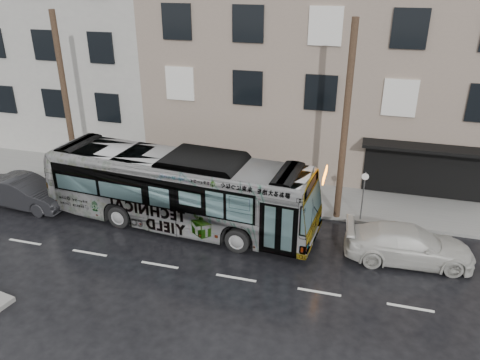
# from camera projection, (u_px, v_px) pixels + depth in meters

# --- Properties ---
(ground) EXTENTS (120.00, 120.00, 0.00)m
(ground) POSITION_uv_depth(u_px,v_px,m) (183.00, 234.00, 21.01)
(ground) COLOR black
(ground) RESTS_ON ground
(sidewalk) EXTENTS (90.00, 3.60, 0.15)m
(sidewalk) POSITION_uv_depth(u_px,v_px,m) (217.00, 188.00, 25.28)
(sidewalk) COLOR gray
(sidewalk) RESTS_ON ground
(building_taupe) EXTENTS (20.00, 12.00, 11.00)m
(building_taupe) POSITION_uv_depth(u_px,v_px,m) (333.00, 65.00, 28.64)
(building_taupe) COLOR gray
(building_taupe) RESTS_ON ground
(building_grey) EXTENTS (26.00, 15.00, 16.00)m
(building_grey) POSITION_uv_depth(u_px,v_px,m) (24.00, 11.00, 34.60)
(building_grey) COLOR #AFAEA5
(building_grey) RESTS_ON ground
(utility_pole_front) EXTENTS (0.30, 0.30, 9.00)m
(utility_pole_front) POSITION_uv_depth(u_px,v_px,m) (345.00, 125.00, 20.38)
(utility_pole_front) COLOR #4B3725
(utility_pole_front) RESTS_ON sidewalk
(utility_pole_rear) EXTENTS (0.30, 0.30, 9.00)m
(utility_pole_rear) POSITION_uv_depth(u_px,v_px,m) (66.00, 103.00, 23.84)
(utility_pole_rear) COLOR #4B3725
(utility_pole_rear) RESTS_ON sidewalk
(sign_post) EXTENTS (0.06, 0.06, 2.40)m
(sign_post) POSITION_uv_depth(u_px,v_px,m) (363.00, 196.00, 21.47)
(sign_post) COLOR slate
(sign_post) RESTS_ON sidewalk
(bus) EXTENTS (12.88, 4.04, 3.53)m
(bus) POSITION_uv_depth(u_px,v_px,m) (179.00, 189.00, 21.18)
(bus) COLOR #B2B2B2
(bus) RESTS_ON ground
(white_sedan) EXTENTS (5.22, 2.45, 1.47)m
(white_sedan) POSITION_uv_depth(u_px,v_px,m) (409.00, 244.00, 18.85)
(white_sedan) COLOR beige
(white_sedan) RESTS_ON ground
(dark_sedan) EXTENTS (4.82, 1.99, 1.55)m
(dark_sedan) POSITION_uv_depth(u_px,v_px,m) (25.00, 192.00, 23.16)
(dark_sedan) COLOR black
(dark_sedan) RESTS_ON ground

